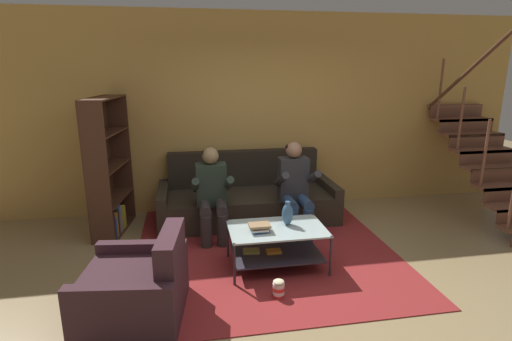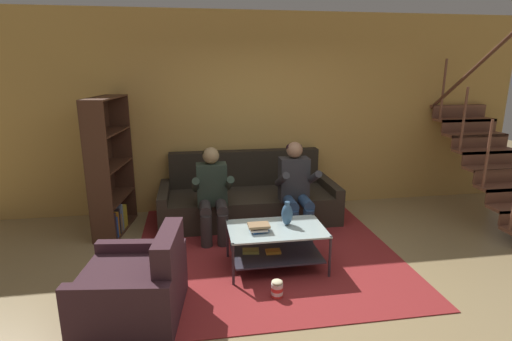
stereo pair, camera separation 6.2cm
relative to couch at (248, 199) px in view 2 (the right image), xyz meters
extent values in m
plane|color=#968057|center=(0.17, -1.91, -0.29)|extent=(16.80, 16.80, 0.00)
cube|color=tan|center=(0.17, 0.55, 1.16)|extent=(8.40, 0.12, 2.90)
cube|color=brown|center=(3.46, -0.85, 0.27)|extent=(0.92, 0.27, 0.04)
cube|color=brown|center=(3.46, -0.58, 0.46)|extent=(0.92, 0.27, 0.04)
cube|color=brown|center=(3.46, -0.71, 0.38)|extent=(0.92, 0.02, 0.19)
cube|color=brown|center=(3.46, -0.30, 0.65)|extent=(0.92, 0.27, 0.04)
cube|color=brown|center=(3.46, -0.43, 0.58)|extent=(0.92, 0.02, 0.19)
cube|color=brown|center=(3.46, -0.03, 0.84)|extent=(0.92, 0.27, 0.04)
cube|color=brown|center=(3.46, -0.16, 0.77)|extent=(0.92, 0.02, 0.19)
cube|color=brown|center=(3.46, 0.25, 1.04)|extent=(0.92, 0.27, 0.04)
cube|color=brown|center=(3.46, 0.12, 0.96)|extent=(0.92, 0.02, 0.19)
cube|color=brown|center=(3.46, 0.52, 1.23)|extent=(0.92, 0.27, 0.04)
cube|color=brown|center=(3.46, 0.39, 1.15)|extent=(0.92, 0.02, 0.19)
cube|color=brown|center=(3.46, 0.79, 1.42)|extent=(0.92, 0.27, 0.04)
cube|color=brown|center=(3.46, 0.67, 1.34)|extent=(0.92, 0.02, 0.19)
cube|color=brown|center=(3.46, 1.07, 1.61)|extent=(0.92, 0.27, 0.04)
cube|color=brown|center=(3.46, 0.94, 1.54)|extent=(0.92, 0.02, 0.19)
cylinder|color=brown|center=(3.04, -0.85, 0.74)|extent=(0.04, 0.04, 0.90)
cylinder|color=brown|center=(3.04, -0.30, 1.12)|extent=(0.04, 0.04, 0.90)
cylinder|color=brown|center=(3.04, 0.25, 1.51)|extent=(0.04, 0.04, 0.90)
cylinder|color=brown|center=(3.04, 0.79, 1.89)|extent=(0.04, 0.04, 0.90)
cylinder|color=brown|center=(3.04, -0.17, 1.67)|extent=(0.05, 2.50, 1.77)
cube|color=#2D261E|center=(0.00, -0.07, -0.08)|extent=(2.21, 0.99, 0.41)
cube|color=black|center=(0.00, 0.34, 0.38)|extent=(2.21, 0.18, 0.52)
cube|color=#2D261E|center=(-1.17, -0.07, -0.02)|extent=(0.13, 0.99, 0.53)
cube|color=#2D261E|center=(1.17, -0.07, -0.02)|extent=(0.13, 0.99, 0.53)
cylinder|color=#2F2A29|center=(-0.64, -0.87, -0.08)|extent=(0.14, 0.14, 0.41)
cylinder|color=#2F2A29|center=(-0.44, -0.87, -0.08)|extent=(0.14, 0.14, 0.41)
cylinder|color=#2F2A29|center=(-0.64, -0.69, 0.16)|extent=(0.14, 0.42, 0.14)
cylinder|color=#2F2A29|center=(-0.44, -0.69, 0.16)|extent=(0.14, 0.42, 0.14)
cube|color=#263329|center=(-0.54, -0.48, 0.39)|extent=(0.38, 0.22, 0.54)
cylinder|color=#263329|center=(-0.74, -0.66, 0.44)|extent=(0.09, 0.49, 0.31)
cylinder|color=#263329|center=(-0.33, -0.66, 0.44)|extent=(0.09, 0.49, 0.31)
sphere|color=#90754F|center=(-0.54, -0.48, 0.77)|extent=(0.21, 0.21, 0.21)
ellipsoid|color=black|center=(-0.54, -0.46, 0.79)|extent=(0.21, 0.21, 0.13)
cylinder|color=navy|center=(0.44, -0.87, -0.08)|extent=(0.14, 0.14, 0.41)
cylinder|color=navy|center=(0.64, -0.87, -0.08)|extent=(0.14, 0.14, 0.41)
cylinder|color=navy|center=(0.44, -0.69, 0.16)|extent=(0.14, 0.42, 0.14)
cylinder|color=navy|center=(0.64, -0.69, 0.16)|extent=(0.14, 0.42, 0.14)
cube|color=#2E2E32|center=(0.54, -0.48, 0.41)|extent=(0.38, 0.22, 0.58)
cylinder|color=#2E2E32|center=(0.33, -0.66, 0.46)|extent=(0.09, 0.49, 0.31)
cylinder|color=#2E2E32|center=(0.74, -0.66, 0.46)|extent=(0.09, 0.49, 0.31)
sphere|color=#986C51|center=(0.54, -0.48, 0.80)|extent=(0.21, 0.21, 0.21)
ellipsoid|color=black|center=(0.54, -0.46, 0.83)|extent=(0.21, 0.21, 0.13)
cube|color=#ABC3C3|center=(0.09, -1.50, 0.16)|extent=(1.03, 0.65, 0.02)
cube|color=#302E3A|center=(0.09, -1.50, -0.13)|extent=(0.95, 0.59, 0.02)
cylinder|color=#372C33|center=(-0.41, -1.80, -0.06)|extent=(0.03, 0.03, 0.46)
cylinder|color=#372C33|center=(0.59, -1.80, -0.06)|extent=(0.03, 0.03, 0.46)
cylinder|color=#372C33|center=(-0.41, -1.19, -0.06)|extent=(0.03, 0.03, 0.46)
cylinder|color=#372C33|center=(0.59, -1.19, -0.06)|extent=(0.03, 0.03, 0.46)
cube|color=#AAAE47|center=(-0.18, -1.44, -0.10)|extent=(0.19, 0.14, 0.03)
cube|color=orange|center=(0.06, -1.49, -0.10)|extent=(0.16, 0.10, 0.03)
cube|color=maroon|center=(0.04, -0.88, -0.28)|extent=(3.00, 3.43, 0.01)
cube|color=#8C535D|center=(0.04, -0.88, -0.28)|extent=(1.65, 1.89, 0.00)
ellipsoid|color=#385D82|center=(0.22, -1.43, 0.29)|extent=(0.12, 0.12, 0.24)
cylinder|color=#385D82|center=(0.22, -1.43, 0.41)|extent=(0.06, 0.06, 0.05)
cube|color=#245AAF|center=(-0.11, -1.56, 0.18)|extent=(0.20, 0.16, 0.02)
cube|color=silver|center=(-0.12, -1.56, 0.20)|extent=(0.18, 0.16, 0.02)
cube|color=#282230|center=(-0.10, -1.55, 0.22)|extent=(0.20, 0.16, 0.02)
cube|color=#987650|center=(-0.11, -1.56, 0.24)|extent=(0.22, 0.16, 0.03)
cube|color=#47291C|center=(-1.89, -0.58, 0.60)|extent=(0.30, 0.06, 1.77)
cube|color=#47291C|center=(-1.75, 0.35, 0.60)|extent=(0.30, 0.06, 1.77)
cube|color=#47291C|center=(-1.96, -0.10, 0.60)|extent=(0.16, 0.96, 1.77)
cube|color=#47291C|center=(-1.82, -0.12, -0.28)|extent=(0.43, 0.96, 0.02)
cube|color=#47291C|center=(-1.82, -0.12, 0.15)|extent=(0.43, 0.96, 0.02)
cube|color=#47291C|center=(-1.82, -0.12, 0.60)|extent=(0.43, 0.96, 0.02)
cube|color=#47291C|center=(-1.82, -0.12, 1.04)|extent=(0.43, 0.96, 0.02)
cube|color=#47291C|center=(-1.82, -0.12, 1.47)|extent=(0.43, 0.96, 0.02)
cube|color=#967750|center=(-1.87, -0.54, -0.10)|extent=(0.23, 0.08, 0.35)
cube|color=#30232F|center=(-1.88, -0.49, -0.09)|extent=(0.26, 0.09, 0.35)
cube|color=#274FB5|center=(-1.86, -0.43, -0.13)|extent=(0.25, 0.09, 0.27)
cube|color=orange|center=(-1.85, -0.38, -0.11)|extent=(0.25, 0.07, 0.32)
cube|color=#28242E|center=(-1.84, -0.33, -0.10)|extent=(0.23, 0.07, 0.34)
cube|color=#8F7253|center=(-1.84, -0.26, -0.14)|extent=(0.26, 0.09, 0.25)
cube|color=#7994B9|center=(-1.83, -0.21, -0.09)|extent=(0.26, 0.08, 0.36)
cube|color=gold|center=(-1.83, -0.16, -0.10)|extent=(0.27, 0.07, 0.33)
cube|color=gold|center=(-1.83, -0.11, -0.11)|extent=(0.28, 0.09, 0.32)
cube|color=gold|center=(-1.79, -0.06, -0.12)|extent=(0.21, 0.08, 0.30)
cube|color=#3C222A|center=(-1.34, -2.15, -0.07)|extent=(0.92, 0.78, 0.43)
cube|color=#3C222A|center=(-1.00, -2.20, 0.32)|extent=(0.25, 0.69, 0.36)
cube|color=#3C222A|center=(-1.29, -1.76, -0.02)|extent=(0.85, 0.22, 0.53)
cube|color=#3C222A|center=(-1.39, -2.54, -0.02)|extent=(0.85, 0.22, 0.53)
cylinder|color=red|center=(-0.03, -2.09, -0.27)|extent=(0.11, 0.11, 0.04)
cylinder|color=white|center=(-0.03, -2.09, -0.23)|extent=(0.11, 0.11, 0.04)
cylinder|color=red|center=(-0.03, -2.09, -0.19)|extent=(0.11, 0.11, 0.04)
cylinder|color=white|center=(-0.03, -2.09, -0.16)|extent=(0.11, 0.11, 0.04)
ellipsoid|color=beige|center=(-0.03, -2.09, -0.12)|extent=(0.11, 0.11, 0.04)
camera|label=1|loc=(-0.83, -5.37, 1.85)|focal=28.00mm
camera|label=2|loc=(-0.77, -5.38, 1.85)|focal=28.00mm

